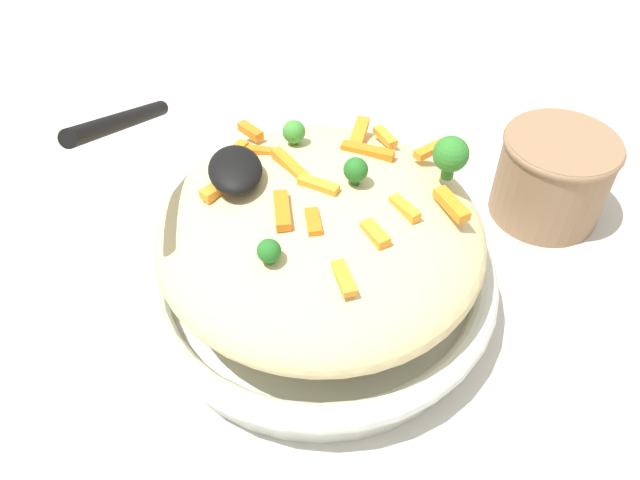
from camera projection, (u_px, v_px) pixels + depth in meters
name	position (u px, v px, depth m)	size (l,w,h in m)	color
ground_plane	(320.00, 300.00, 0.54)	(2.40, 2.40, 0.00)	beige
serving_bowl	(320.00, 280.00, 0.52)	(0.29, 0.29, 0.05)	silver
pasta_mound	(320.00, 232.00, 0.48)	(0.26, 0.25, 0.08)	#DBC689
carrot_piece_0	(282.00, 210.00, 0.44)	(0.04, 0.01, 0.01)	orange
carrot_piece_1	(359.00, 132.00, 0.51)	(0.04, 0.01, 0.01)	orange
carrot_piece_2	(318.00, 186.00, 0.46)	(0.03, 0.01, 0.01)	orange
carrot_piece_3	(452.00, 204.00, 0.45)	(0.03, 0.01, 0.01)	orange
carrot_piece_4	(258.00, 151.00, 0.50)	(0.03, 0.01, 0.01)	orange
carrot_piece_5	(404.00, 209.00, 0.45)	(0.03, 0.01, 0.01)	orange
carrot_piece_6	(431.00, 150.00, 0.50)	(0.03, 0.01, 0.01)	orange
carrot_piece_7	(368.00, 151.00, 0.49)	(0.04, 0.01, 0.01)	orange
carrot_piece_8	(336.00, 279.00, 0.40)	(0.03, 0.01, 0.01)	orange
carrot_piece_9	(231.00, 156.00, 0.49)	(0.04, 0.01, 0.01)	orange
carrot_piece_10	(313.00, 222.00, 0.43)	(0.02, 0.01, 0.01)	orange
carrot_piece_11	(375.00, 234.00, 0.43)	(0.02, 0.01, 0.01)	orange
carrot_piece_12	(250.00, 131.00, 0.51)	(0.02, 0.01, 0.01)	orange
carrot_piece_13	(221.00, 187.00, 0.46)	(0.03, 0.01, 0.01)	orange
carrot_piece_14	(385.00, 136.00, 0.51)	(0.03, 0.01, 0.01)	orange
carrot_piece_15	(290.00, 165.00, 0.47)	(0.04, 0.01, 0.01)	orange
broccoli_floret_0	(451.00, 155.00, 0.46)	(0.03, 0.03, 0.04)	#296820
broccoli_floret_1	(356.00, 170.00, 0.45)	(0.02, 0.02, 0.02)	#205B1C
broccoli_floret_2	(294.00, 132.00, 0.50)	(0.02, 0.02, 0.02)	#377928
broccoli_floret_3	(269.00, 251.00, 0.41)	(0.02, 0.02, 0.02)	#205B1C
serving_spoon	(194.00, 152.00, 0.45)	(0.15, 0.12, 0.09)	black
companion_bowl	(553.00, 174.00, 0.59)	(0.11, 0.11, 0.09)	#8C6B4C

